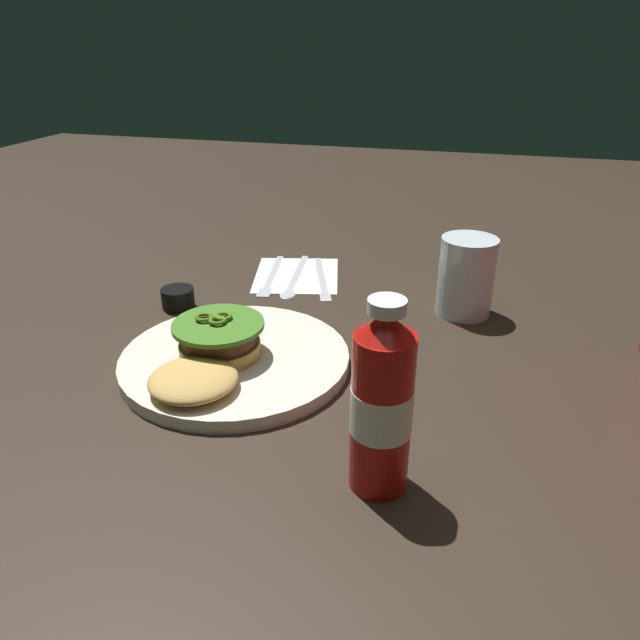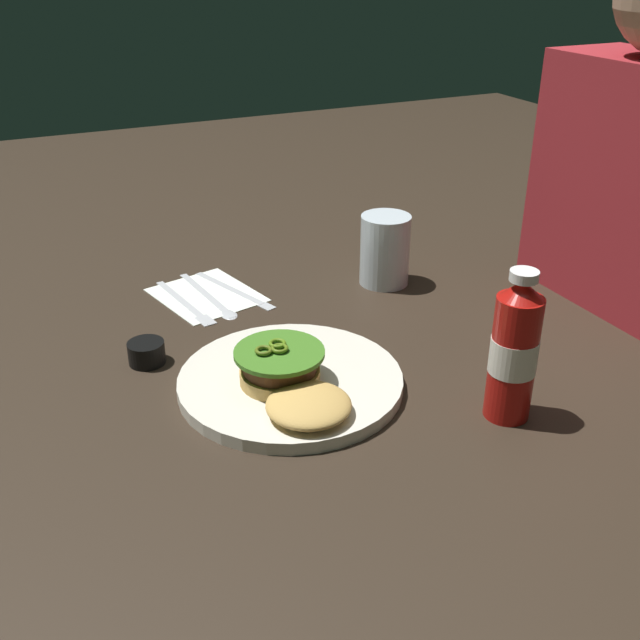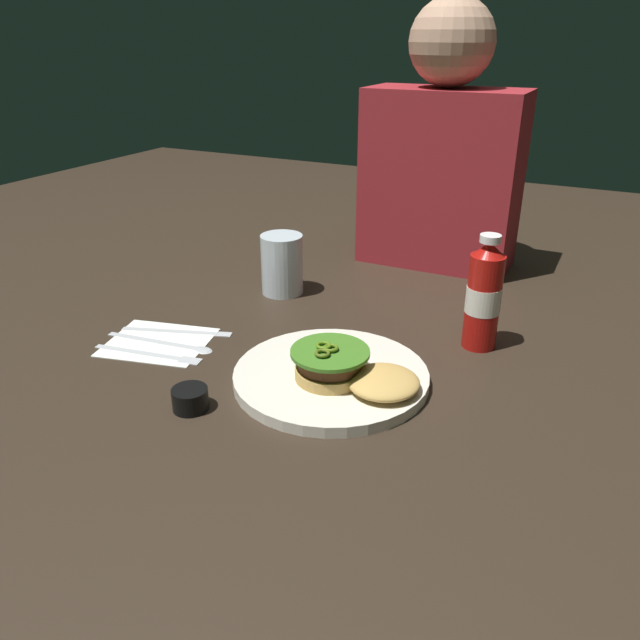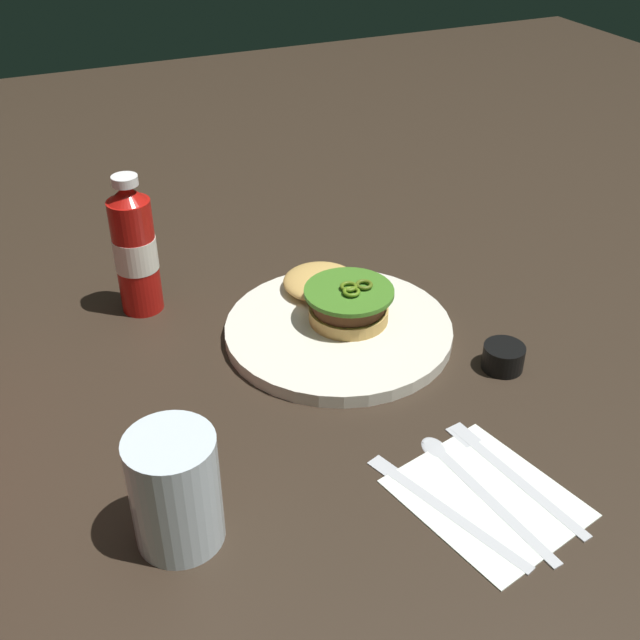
{
  "view_description": "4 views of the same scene",
  "coord_description": "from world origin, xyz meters",
  "px_view_note": "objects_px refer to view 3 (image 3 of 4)",
  "views": [
    {
      "loc": [
        0.72,
        0.24,
        0.4
      ],
      "look_at": [
        0.05,
        0.05,
        0.05
      ],
      "focal_mm": 33.23,
      "sensor_mm": 36.0,
      "label": 1
    },
    {
      "loc": [
        0.88,
        -0.37,
        0.53
      ],
      "look_at": [
        0.08,
        0.01,
        0.08
      ],
      "focal_mm": 41.89,
      "sensor_mm": 36.0,
      "label": 2
    },
    {
      "loc": [
        0.46,
        -0.79,
        0.49
      ],
      "look_at": [
        0.05,
        0.02,
        0.07
      ],
      "focal_mm": 35.0,
      "sensor_mm": 36.0,
      "label": 3
    },
    {
      "loc": [
        -0.66,
        0.32,
        0.58
      ],
      "look_at": [
        0.06,
        -0.0,
        0.06
      ],
      "focal_mm": 43.47,
      "sensor_mm": 36.0,
      "label": 4
    }
  ],
  "objects_px": {
    "ketchup_bottle": "(484,296)",
    "water_glass": "(282,264)",
    "fork_utensil": "(156,353)",
    "napkin": "(158,342)",
    "butter_knife": "(183,330)",
    "burger_sandwich": "(349,370)",
    "spoon_utensil": "(174,343)",
    "diner_person": "(443,152)",
    "dinner_plate": "(331,376)",
    "condiment_cup": "(190,399)"
  },
  "relations": [
    {
      "from": "dinner_plate",
      "to": "butter_knife",
      "type": "height_order",
      "value": "dinner_plate"
    },
    {
      "from": "dinner_plate",
      "to": "butter_knife",
      "type": "relative_size",
      "value": 1.54
    },
    {
      "from": "ketchup_bottle",
      "to": "fork_utensil",
      "type": "height_order",
      "value": "ketchup_bottle"
    },
    {
      "from": "dinner_plate",
      "to": "fork_utensil",
      "type": "distance_m",
      "value": 0.3
    },
    {
      "from": "water_glass",
      "to": "ketchup_bottle",
      "type": "bearing_deg",
      "value": -8.1
    },
    {
      "from": "napkin",
      "to": "diner_person",
      "type": "relative_size",
      "value": 0.31
    },
    {
      "from": "spoon_utensil",
      "to": "fork_utensil",
      "type": "bearing_deg",
      "value": -91.69
    },
    {
      "from": "fork_utensil",
      "to": "napkin",
      "type": "bearing_deg",
      "value": 126.22
    },
    {
      "from": "burger_sandwich",
      "to": "ketchup_bottle",
      "type": "height_order",
      "value": "ketchup_bottle"
    },
    {
      "from": "spoon_utensil",
      "to": "ketchup_bottle",
      "type": "bearing_deg",
      "value": 26.49
    },
    {
      "from": "water_glass",
      "to": "butter_knife",
      "type": "distance_m",
      "value": 0.26
    },
    {
      "from": "condiment_cup",
      "to": "dinner_plate",
      "type": "bearing_deg",
      "value": 47.28
    },
    {
      "from": "butter_knife",
      "to": "burger_sandwich",
      "type": "bearing_deg",
      "value": -8.52
    },
    {
      "from": "condiment_cup",
      "to": "butter_knife",
      "type": "height_order",
      "value": "condiment_cup"
    },
    {
      "from": "condiment_cup",
      "to": "spoon_utensil",
      "type": "height_order",
      "value": "condiment_cup"
    },
    {
      "from": "condiment_cup",
      "to": "diner_person",
      "type": "distance_m",
      "value": 0.8
    },
    {
      "from": "ketchup_bottle",
      "to": "water_glass",
      "type": "relative_size",
      "value": 1.62
    },
    {
      "from": "ketchup_bottle",
      "to": "fork_utensil",
      "type": "relative_size",
      "value": 1.01
    },
    {
      "from": "dinner_plate",
      "to": "napkin",
      "type": "distance_m",
      "value": 0.32
    },
    {
      "from": "butter_knife",
      "to": "napkin",
      "type": "bearing_deg",
      "value": -105.4
    },
    {
      "from": "spoon_utensil",
      "to": "water_glass",
      "type": "bearing_deg",
      "value": 80.54
    },
    {
      "from": "burger_sandwich",
      "to": "ketchup_bottle",
      "type": "xyz_separation_m",
      "value": [
        0.14,
        0.24,
        0.05
      ]
    },
    {
      "from": "burger_sandwich",
      "to": "napkin",
      "type": "xyz_separation_m",
      "value": [
        -0.36,
        0.0,
        -0.04
      ]
    },
    {
      "from": "spoon_utensil",
      "to": "butter_knife",
      "type": "xyz_separation_m",
      "value": [
        -0.02,
        0.05,
        0.0
      ]
    },
    {
      "from": "water_glass",
      "to": "napkin",
      "type": "distance_m",
      "value": 0.31
    },
    {
      "from": "ketchup_bottle",
      "to": "spoon_utensil",
      "type": "xyz_separation_m",
      "value": [
        -0.46,
        -0.23,
        -0.09
      ]
    },
    {
      "from": "dinner_plate",
      "to": "napkin",
      "type": "xyz_separation_m",
      "value": [
        -0.32,
        -0.02,
        -0.01
      ]
    },
    {
      "from": "ketchup_bottle",
      "to": "water_glass",
      "type": "height_order",
      "value": "ketchup_bottle"
    },
    {
      "from": "water_glass",
      "to": "burger_sandwich",
      "type": "bearing_deg",
      "value": -46.39
    },
    {
      "from": "ketchup_bottle",
      "to": "napkin",
      "type": "height_order",
      "value": "ketchup_bottle"
    },
    {
      "from": "burger_sandwich",
      "to": "diner_person",
      "type": "bearing_deg",
      "value": 95.48
    },
    {
      "from": "dinner_plate",
      "to": "diner_person",
      "type": "xyz_separation_m",
      "value": [
        -0.02,
        0.6,
        0.24
      ]
    },
    {
      "from": "dinner_plate",
      "to": "condiment_cup",
      "type": "relative_size",
      "value": 5.78
    },
    {
      "from": "burger_sandwich",
      "to": "water_glass",
      "type": "distance_m",
      "value": 0.41
    },
    {
      "from": "ketchup_bottle",
      "to": "spoon_utensil",
      "type": "distance_m",
      "value": 0.53
    },
    {
      "from": "fork_utensil",
      "to": "butter_knife",
      "type": "distance_m",
      "value": 0.09
    },
    {
      "from": "napkin",
      "to": "spoon_utensil",
      "type": "distance_m",
      "value": 0.03
    },
    {
      "from": "spoon_utensil",
      "to": "burger_sandwich",
      "type": "bearing_deg",
      "value": -0.77
    },
    {
      "from": "burger_sandwich",
      "to": "spoon_utensil",
      "type": "distance_m",
      "value": 0.33
    },
    {
      "from": "spoon_utensil",
      "to": "diner_person",
      "type": "xyz_separation_m",
      "value": [
        0.27,
        0.61,
        0.24
      ]
    },
    {
      "from": "dinner_plate",
      "to": "butter_knife",
      "type": "xyz_separation_m",
      "value": [
        -0.31,
        0.04,
        -0.0
      ]
    },
    {
      "from": "diner_person",
      "to": "condiment_cup",
      "type": "bearing_deg",
      "value": -99.29
    },
    {
      "from": "fork_utensil",
      "to": "burger_sandwich",
      "type": "bearing_deg",
      "value": 6.71
    },
    {
      "from": "burger_sandwich",
      "to": "napkin",
      "type": "bearing_deg",
      "value": 179.91
    },
    {
      "from": "butter_knife",
      "to": "ketchup_bottle",
      "type": "bearing_deg",
      "value": 20.96
    },
    {
      "from": "ketchup_bottle",
      "to": "water_glass",
      "type": "xyz_separation_m",
      "value": [
        -0.42,
        0.06,
        -0.03
      ]
    },
    {
      "from": "spoon_utensil",
      "to": "napkin",
      "type": "bearing_deg",
      "value": -172.81
    },
    {
      "from": "spoon_utensil",
      "to": "butter_knife",
      "type": "distance_m",
      "value": 0.05
    },
    {
      "from": "condiment_cup",
      "to": "burger_sandwich",
      "type": "bearing_deg",
      "value": 37.62
    },
    {
      "from": "dinner_plate",
      "to": "diner_person",
      "type": "relative_size",
      "value": 0.54
    }
  ]
}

